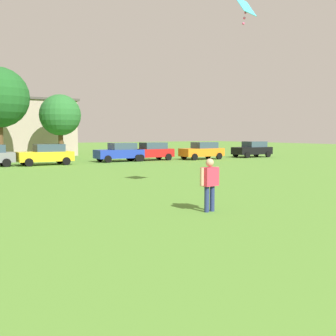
{
  "coord_description": "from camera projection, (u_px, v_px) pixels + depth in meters",
  "views": [
    {
      "loc": [
        -3.5,
        1.64,
        2.56
      ],
      "look_at": [
        1.59,
        10.09,
        1.74
      ],
      "focal_mm": 44.59,
      "sensor_mm": 36.0,
      "label": 1
    }
  ],
  "objects": [
    {
      "name": "adult_bystander",
      "position": [
        210.0,
        180.0,
        13.55
      ],
      "size": [
        0.82,
        0.41,
        1.74
      ],
      "rotation": [
        0.0,
        0.0,
        3.31
      ],
      "color": "navy",
      "rests_on": "ground"
    },
    {
      "name": "parked_car_orange_5",
      "position": [
        202.0,
        151.0,
        40.79
      ],
      "size": [
        4.3,
        2.02,
        1.68
      ],
      "rotation": [
        0.0,
        0.0,
        3.14
      ],
      "color": "orange",
      "rests_on": "ground"
    },
    {
      "name": "parked_car_black_6",
      "position": [
        253.0,
        149.0,
        44.37
      ],
      "size": [
        4.3,
        2.02,
        1.68
      ],
      "rotation": [
        0.0,
        0.0,
        3.14
      ],
      "color": "black",
      "rests_on": "ground"
    },
    {
      "name": "tree_far_right",
      "position": [
        60.0,
        115.0,
        41.89
      ],
      "size": [
        4.13,
        4.13,
        6.44
      ],
      "color": "brown",
      "rests_on": "ground"
    },
    {
      "name": "parked_car_blue_3",
      "position": [
        120.0,
        152.0,
        37.56
      ],
      "size": [
        4.3,
        2.02,
        1.68
      ],
      "rotation": [
        0.0,
        0.0,
        3.14
      ],
      "color": "#1E38AD",
      "rests_on": "ground"
    },
    {
      "name": "kite",
      "position": [
        245.0,
        8.0,
        16.6
      ],
      "size": [
        1.17,
        0.82,
        1.08
      ],
      "color": "#3FBFE5"
    },
    {
      "name": "house_left",
      "position": [
        9.0,
        127.0,
        47.62
      ],
      "size": [
        13.86,
        9.15,
        6.43
      ],
      "color": "tan",
      "rests_on": "ground"
    },
    {
      "name": "parked_car_yellow_2",
      "position": [
        46.0,
        154.0,
        33.45
      ],
      "size": [
        4.3,
        2.02,
        1.68
      ],
      "rotation": [
        0.0,
        0.0,
        3.14
      ],
      "color": "yellow",
      "rests_on": "ground"
    },
    {
      "name": "parked_car_red_4",
      "position": [
        151.0,
        151.0,
        39.25
      ],
      "size": [
        4.3,
        2.02,
        1.68
      ],
      "rotation": [
        0.0,
        0.0,
        3.14
      ],
      "color": "red",
      "rests_on": "ground"
    }
  ]
}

